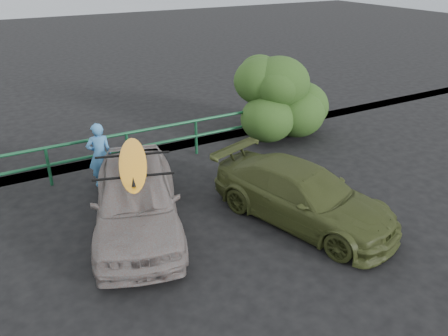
{
  "coord_description": "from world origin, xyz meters",
  "views": [
    {
      "loc": [
        -1.87,
        -5.49,
        5.15
      ],
      "look_at": [
        2.16,
        1.84,
        1.08
      ],
      "focal_mm": 35.0,
      "sensor_mm": 36.0,
      "label": 1
    }
  ],
  "objects_px": {
    "sedan": "(136,198)",
    "man": "(100,155)",
    "surfboard": "(133,162)",
    "guardrail": "(90,158)",
    "olive_vehicle": "(303,195)"
  },
  "relations": [
    {
      "from": "sedan",
      "to": "olive_vehicle",
      "type": "bearing_deg",
      "value": -6.45
    },
    {
      "from": "guardrail",
      "to": "surfboard",
      "type": "xyz_separation_m",
      "value": [
        0.28,
        -2.88,
        1.01
      ]
    },
    {
      "from": "sedan",
      "to": "surfboard",
      "type": "relative_size",
      "value": 1.63
    },
    {
      "from": "sedan",
      "to": "olive_vehicle",
      "type": "relative_size",
      "value": 1.02
    },
    {
      "from": "sedan",
      "to": "guardrail",
      "type": "bearing_deg",
      "value": 112.58
    },
    {
      "from": "man",
      "to": "guardrail",
      "type": "bearing_deg",
      "value": -71.94
    },
    {
      "from": "man",
      "to": "surfboard",
      "type": "distance_m",
      "value": 2.39
    },
    {
      "from": "guardrail",
      "to": "man",
      "type": "relative_size",
      "value": 8.61
    },
    {
      "from": "man",
      "to": "surfboard",
      "type": "bearing_deg",
      "value": 99.26
    },
    {
      "from": "sedan",
      "to": "olive_vehicle",
      "type": "distance_m",
      "value": 3.47
    },
    {
      "from": "guardrail",
      "to": "olive_vehicle",
      "type": "bearing_deg",
      "value": -50.89
    },
    {
      "from": "sedan",
      "to": "surfboard",
      "type": "xyz_separation_m",
      "value": [
        0.0,
        0.0,
        0.81
      ]
    },
    {
      "from": "sedan",
      "to": "man",
      "type": "distance_m",
      "value": 2.28
    },
    {
      "from": "olive_vehicle",
      "to": "surfboard",
      "type": "distance_m",
      "value": 3.59
    },
    {
      "from": "guardrail",
      "to": "surfboard",
      "type": "height_order",
      "value": "surfboard"
    }
  ]
}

